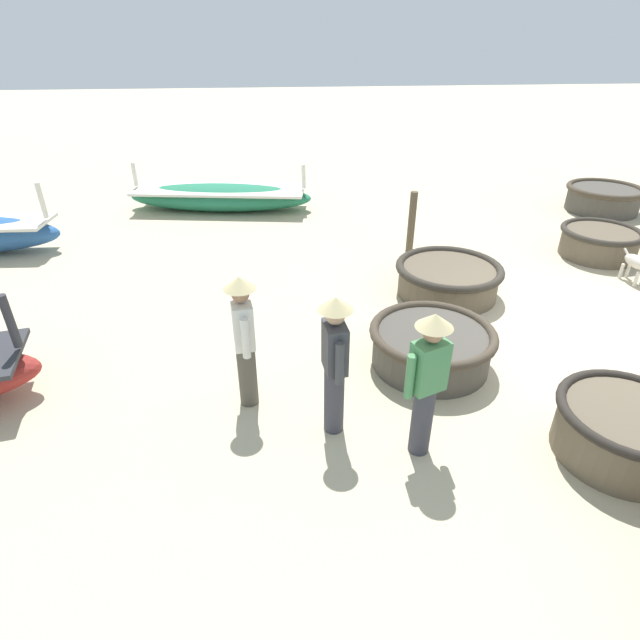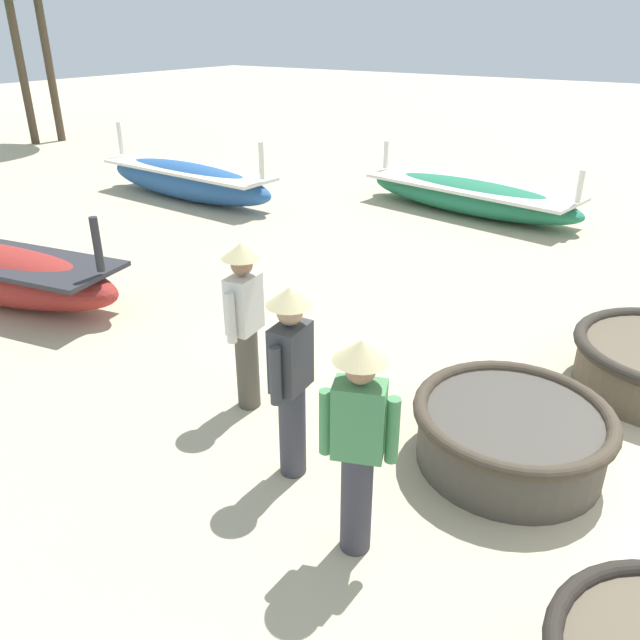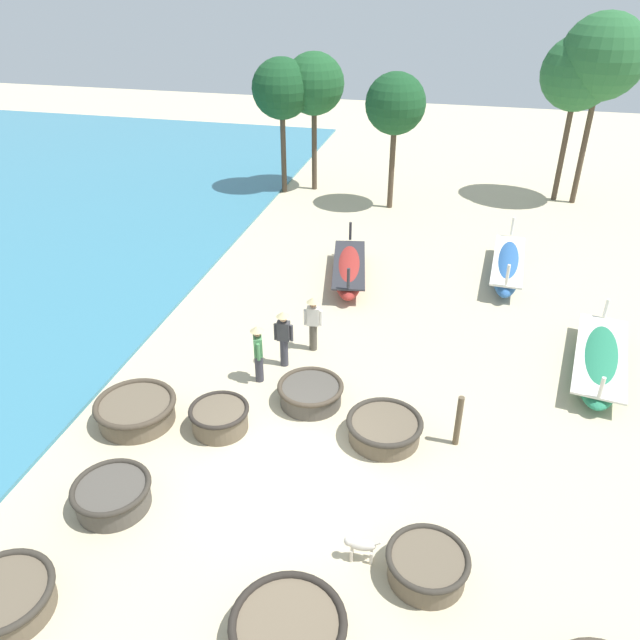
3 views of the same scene
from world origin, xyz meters
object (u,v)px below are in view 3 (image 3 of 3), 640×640
Objects in this scene: long_boat_green_hull at (349,270)px; tree_rightmost at (282,89)px; coracle_far_left at (384,428)px; tree_leftmost at (603,58)px; fisherman_hauling at (258,350)px; coracle_tilted at (4,599)px; coracle_front_right at (288,629)px; fisherman_with_hat at (313,320)px; dog at (360,545)px; long_boat_blue_hull at (507,266)px; coracle_center at (220,417)px; coracle_upturned at (427,565)px; fisherman_standing_right at (284,335)px; tree_left_mid at (395,104)px; tree_right_mid at (578,74)px; coracle_beside_post at (311,393)px; long_boat_white_hull at (600,360)px; mooring_post_inland at (458,421)px; coracle_weathered at (112,494)px; coracle_nearest at (136,410)px; tree_center at (314,84)px.

long_boat_green_hull is 0.72× the size of tree_rightmost.
tree_leftmost is at bearing 71.67° from coracle_far_left.
coracle_tilted is at bearing -105.69° from fisherman_hauling.
coracle_front_right is 1.16× the size of fisherman_with_hat.
dog is at bearing -89.10° from coracle_far_left.
coracle_front_right is 7.39m from fisherman_hauling.
long_boat_blue_hull reaches higher than coracle_front_right.
fisherman_with_hat is (1.30, 3.88, 0.63)m from coracle_center.
coracle_upturned is 2.22× the size of dog.
fisherman_standing_right is 0.29× the size of tree_left_mid.
tree_right_mid is at bearing 21.16° from tree_left_mid.
tree_rightmost is at bearing 109.77° from fisherman_with_hat.
dog is at bearing -64.88° from coracle_beside_post.
fisherman_with_hat is 17.73m from tree_leftmost.
coracle_beside_post is 0.35× the size of long_boat_white_hull.
coracle_center is 5.53m from mooring_post_inland.
coracle_upturned is at bearing -1.87° from coracle_weathered.
tree_right_mid is (5.95, 23.52, 5.16)m from coracle_front_right.
coracle_beside_post is at bearing -52.65° from fisherman_standing_right.
coracle_weathered is 12.69m from long_boat_white_hull.
tree_right_mid is (3.54, 17.99, 4.80)m from mooring_post_inland.
long_boat_white_hull is at bearing -44.53° from tree_rightmost.
mooring_post_inland is at bearing 8.09° from coracle_center.
tree_rightmost is (-4.68, 13.02, 3.70)m from fisherman_with_hat.
coracle_tilted is 2.54× the size of dog.
coracle_upturned is 7.40m from fisherman_standing_right.
tree_right_mid is (11.06, 18.98, 5.14)m from coracle_nearest.
long_boat_blue_hull is 0.76× the size of tree_center.
tree_right_mid is (7.70, 14.89, 4.51)m from fisherman_with_hat.
mooring_post_inland is at bearing -62.21° from long_boat_green_hull.
coracle_upturned is (6.92, 2.37, -0.00)m from coracle_tilted.
long_boat_green_hull is 6.49m from fisherman_hauling.
coracle_beside_post is at bearing 23.32° from coracle_nearest.
coracle_nearest is 0.32× the size of tree_rightmost.
coracle_beside_post is 1.00× the size of fisherman_hauling.
tree_center is at bearing 103.67° from coracle_beside_post.
coracle_far_left is 0.41× the size of long_boat_green_hull.
tree_rightmost is (-5.21, 15.42, 4.35)m from coracle_beside_post.
fisherman_with_hat reaches higher than coracle_upturned.
coracle_center reaches higher than coracle_weathered.
tree_right_mid reaches higher than long_boat_white_hull.
tree_right_mid reaches higher than coracle_tilted.
coracle_beside_post is at bearing 126.47° from coracle_upturned.
long_boat_blue_hull is at bearing -104.51° from tree_right_mid.
long_boat_green_hull is at bearing -163.51° from long_boat_blue_hull.
coracle_nearest reaches higher than dog.
tree_left_mid is (1.48, 13.90, 3.47)m from fisherman_hauling.
long_boat_blue_hull is 3.53× the size of mooring_post_inland.
long_boat_white_hull is at bearing 42.70° from coracle_tilted.
tree_rightmost is (-6.43, 21.65, 4.35)m from coracle_front_right.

